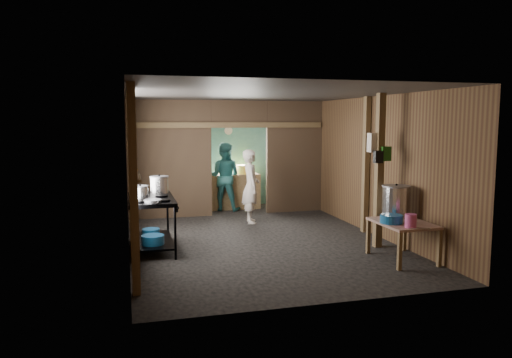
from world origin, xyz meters
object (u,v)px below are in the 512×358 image
object	(u,v)px
stock_pot	(396,202)
gas_range	(152,224)
prep_table	(402,241)
pink_bucket	(411,221)
stove_pot_large	(159,185)
yellow_tub	(244,169)
cook	(251,186)

from	to	relation	value
stock_pot	gas_range	bearing A→B (deg)	162.52
prep_table	pink_bucket	size ratio (longest dim) A/B	5.06
stove_pot_large	pink_bucket	xyz separation A→B (m)	(3.43, -2.38, -0.33)
yellow_tub	stove_pot_large	bearing A→B (deg)	-126.47
pink_bucket	stock_pot	bearing A→B (deg)	74.04
prep_table	gas_range	bearing A→B (deg)	156.56
prep_table	pink_bucket	xyz separation A→B (m)	(-0.11, -0.37, 0.40)
gas_range	cook	distance (m)	2.76
yellow_tub	cook	size ratio (longest dim) A/B	0.25
gas_range	yellow_tub	xyz separation A→B (m)	(2.42, 3.45, 0.51)
gas_range	stock_pot	bearing A→B (deg)	-17.48
pink_bucket	cook	bearing A→B (deg)	111.58
prep_table	stock_pot	bearing A→B (deg)	74.32
stove_pot_large	stock_pot	size ratio (longest dim) A/B	0.61
stock_pot	cook	xyz separation A→B (m)	(-1.68, 2.90, -0.07)
pink_bucket	cook	distance (m)	3.96
gas_range	stove_pot_large	bearing A→B (deg)	66.82
gas_range	stove_pot_large	xyz separation A→B (m)	(0.17, 0.40, 0.59)
stove_pot_large	prep_table	bearing A→B (deg)	-29.53
gas_range	stove_pot_large	size ratio (longest dim) A/B	4.62
prep_table	stock_pot	distance (m)	0.69
prep_table	stock_pot	size ratio (longest dim) A/B	1.90
gas_range	pink_bucket	xyz separation A→B (m)	(3.60, -1.98, 0.25)
prep_table	stove_pot_large	size ratio (longest dim) A/B	3.10
gas_range	stock_pot	world-z (taller)	stock_pot
pink_bucket	yellow_tub	xyz separation A→B (m)	(-1.18, 5.43, 0.26)
gas_range	cook	world-z (taller)	cook
cook	pink_bucket	bearing A→B (deg)	-152.09
stock_pot	pink_bucket	bearing A→B (deg)	-105.96
stove_pot_large	cook	world-z (taller)	cook
gas_range	stove_pot_large	world-z (taller)	stove_pot_large
stock_pot	prep_table	bearing A→B (deg)	-105.68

